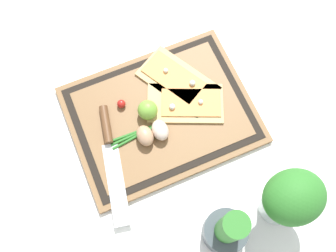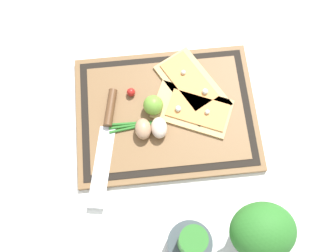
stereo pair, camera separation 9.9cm
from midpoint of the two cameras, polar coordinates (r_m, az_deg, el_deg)
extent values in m
plane|color=white|center=(1.04, -3.67, 1.10)|extent=(6.00, 6.00, 0.00)
cube|color=brown|center=(1.03, -3.70, 1.25)|extent=(0.47, 0.36, 0.02)
cube|color=black|center=(1.02, -3.73, 1.42)|extent=(0.44, 0.33, 0.00)
cube|color=brown|center=(1.02, -3.73, 1.45)|extent=(0.40, 0.29, 0.00)
cube|color=tan|center=(1.05, -1.21, 6.17)|extent=(0.20, 0.24, 0.01)
cube|color=#E08E47|center=(1.05, -1.89, 6.77)|extent=(0.15, 0.18, 0.00)
sphere|color=silver|center=(1.03, 0.85, 5.89)|extent=(0.02, 0.02, 0.02)
sphere|color=silver|center=(1.05, -3.02, 7.69)|extent=(0.01, 0.01, 0.01)
cube|color=tan|center=(1.02, -0.21, 2.92)|extent=(0.22, 0.18, 0.01)
cube|color=#E08E47|center=(1.02, 0.62, 3.03)|extent=(0.17, 0.13, 0.00)
sphere|color=silver|center=(1.01, -2.19, 2.48)|extent=(0.02, 0.02, 0.02)
sphere|color=silver|center=(1.01, 2.02, 3.15)|extent=(0.01, 0.01, 0.01)
cube|color=silver|center=(0.98, -10.43, -8.67)|extent=(0.08, 0.21, 0.00)
cylinder|color=brown|center=(1.02, -11.72, -0.19)|extent=(0.04, 0.10, 0.02)
ellipsoid|color=tan|center=(0.98, -6.21, -1.82)|extent=(0.04, 0.06, 0.04)
ellipsoid|color=beige|center=(0.98, -4.00, -1.01)|extent=(0.04, 0.06, 0.04)
sphere|color=#70A838|center=(1.00, -5.79, 1.92)|extent=(0.05, 0.05, 0.05)
sphere|color=red|center=(1.03, -9.51, 2.81)|extent=(0.02, 0.02, 0.02)
cylinder|color=#2D7528|center=(1.01, -3.81, 0.03)|extent=(0.28, 0.02, 0.01)
cylinder|color=#2D7528|center=(1.01, -3.81, 0.03)|extent=(0.28, 0.02, 0.01)
cylinder|color=#2D7528|center=(1.01, -3.81, 0.03)|extent=(0.28, 0.04, 0.01)
cylinder|color=#3D474C|center=(0.94, 5.18, -15.48)|extent=(0.10, 0.10, 0.07)
cylinder|color=#2D7528|center=(0.85, 5.70, -15.07)|extent=(0.06, 0.06, 0.17)
cylinder|color=silver|center=(0.95, 13.16, -11.46)|extent=(0.08, 0.08, 0.10)
ellipsoid|color=#2D7528|center=(0.85, 14.69, -10.44)|extent=(0.13, 0.12, 0.11)
camera|label=1|loc=(0.05, -92.89, -8.11)|focal=42.00mm
camera|label=2|loc=(0.05, 87.11, 8.11)|focal=42.00mm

